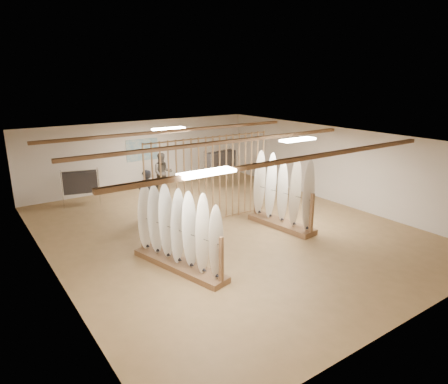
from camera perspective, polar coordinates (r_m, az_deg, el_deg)
floor at (r=12.44m, az=0.00°, el=-5.31°), size 12.00×12.00×0.00m
ceiling at (r=11.70m, az=0.00°, el=7.54°), size 12.00×12.00×0.00m
wall_back at (r=17.14m, az=-11.58°, el=5.28°), size 12.00×0.00×12.00m
wall_front at (r=8.13m, az=25.24°, el=-8.45°), size 12.00×0.00×12.00m
wall_left at (r=10.14m, az=-23.91°, el=-3.46°), size 0.00×12.00×12.00m
wall_right at (r=15.33m, az=15.56°, el=3.73°), size 0.00×12.00×12.00m
ceiling_slats at (r=11.72m, az=0.00°, el=7.15°), size 9.50×6.12×0.10m
light_panels at (r=11.71m, az=0.00°, el=7.25°), size 1.20×0.35×0.06m
bamboo_partition at (r=12.64m, az=-2.07°, el=1.71°), size 4.45×0.05×2.78m
poster at (r=17.09m, az=-11.59°, el=5.93°), size 1.40×0.03×0.90m
rack_left at (r=9.83m, az=-6.54°, el=-7.13°), size 1.24×2.94×2.02m
rack_right at (r=12.51m, az=8.29°, el=-1.67°), size 0.89×2.40×2.23m
clothing_rack_a at (r=15.29m, az=-19.85°, el=1.30°), size 1.23×0.58×1.35m
clothing_rack_b at (r=16.86m, az=-0.43°, el=4.24°), size 1.50×0.62×1.63m
shopper_a at (r=13.38m, az=-10.98°, el=0.17°), size 0.69×0.48×1.87m
shopper_b at (r=16.28m, az=-8.76°, el=3.11°), size 1.06×0.94×1.84m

